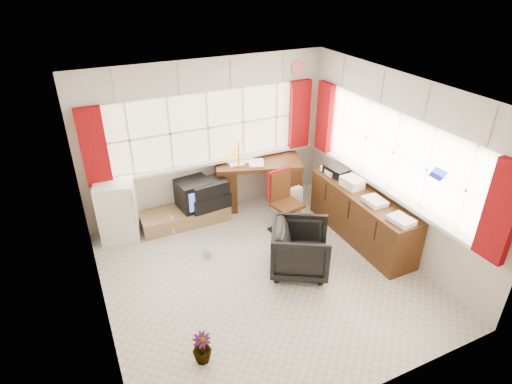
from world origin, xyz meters
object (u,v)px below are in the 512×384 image
tv_bench (185,216)px  radiator (290,208)px  office_chair (300,249)px  credenza (361,215)px  crt_tv (194,194)px  desk_lamp (238,148)px  mini_fridge (118,209)px  task_chair (283,199)px  desk (258,180)px

tv_bench → radiator: bearing=-23.2°
office_chair → radiator: (0.49, 1.14, -0.11)m
radiator → credenza: bearing=-49.6°
credenza → crt_tv: bearing=143.7°
desk_lamp → mini_fridge: size_ratio=0.48×
desk_lamp → office_chair: 1.99m
desk_lamp → crt_tv: bearing=-179.1°
task_chair → office_chair: task_chair is taller
desk → office_chair: desk is taller
credenza → crt_tv: (-2.10, 1.54, 0.09)m
crt_tv → mini_fridge: size_ratio=0.60×
desk → office_chair: 1.90m
radiator → mini_fridge: 2.66m
credenza → task_chair: bearing=143.5°
office_chair → credenza: 1.25m
task_chair → radiator: size_ratio=1.71×
desk_lamp → office_chair: (0.10, -1.83, -0.77)m
desk → office_chair: (-0.26, -1.88, -0.10)m
desk_lamp → tv_bench: bearing=-178.2°
tv_bench → crt_tv: 0.40m
mini_fridge → tv_bench: bearing=-4.6°
task_chair → crt_tv: 1.41m
mini_fridge → crt_tv: bearing=-3.0°
desk_lamp → mini_fridge: bearing=178.5°
task_chair → desk_lamp: bearing=113.2°
mini_fridge → task_chair: bearing=-21.1°
task_chair → mini_fridge: 2.48m
office_chair → credenza: size_ratio=0.39×
office_chair → tv_bench: office_chair is taller
desk_lamp → office_chair: size_ratio=0.58×
crt_tv → desk_lamp: bearing=0.9°
desk_lamp → credenza: desk_lamp is taller
tv_bench → desk: bearing=3.4°
desk → task_chair: (-0.01, -0.89, 0.08)m
desk → office_chair: size_ratio=2.01×
desk → tv_bench: desk is taller
task_chair → mini_fridge: size_ratio=1.07×
office_chair → tv_bench: 2.11m
radiator → credenza: credenza is taller
task_chair → office_chair: (-0.26, -0.99, -0.18)m
credenza → desk_lamp: bearing=130.3°
task_chair → tv_bench: bearing=148.4°
office_chair → radiator: office_chair is taller
office_chair → mini_fridge: size_ratio=0.83×
tv_bench → mini_fridge: bearing=175.4°
desk_lamp → radiator: bearing=-49.7°
radiator → mini_fridge: size_ratio=0.63×
credenza → mini_fridge: 3.64m
desk_lamp → tv_bench: 1.38m
task_chair → desk: bearing=89.6°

